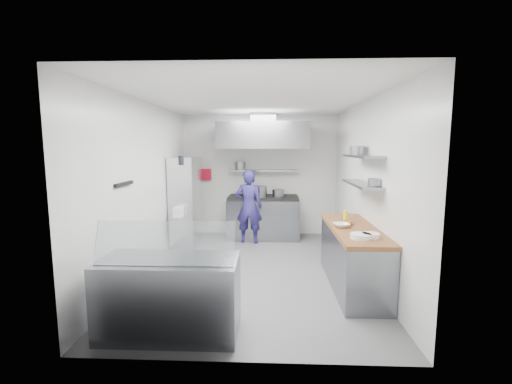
{
  "coord_description": "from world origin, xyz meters",
  "views": [
    {
      "loc": [
        0.26,
        -5.54,
        2.05
      ],
      "look_at": [
        0.0,
        0.6,
        1.25
      ],
      "focal_mm": 24.0,
      "sensor_mm": 36.0,
      "label": 1
    }
  ],
  "objects_px": {
    "wire_rack": "(186,201)",
    "gas_range": "(263,218)",
    "display_case": "(170,296)",
    "chef": "(249,207)"
  },
  "relations": [
    {
      "from": "gas_range",
      "to": "wire_rack",
      "type": "height_order",
      "value": "wire_rack"
    },
    {
      "from": "display_case",
      "to": "chef",
      "type": "bearing_deg",
      "value": 80.15
    },
    {
      "from": "wire_rack",
      "to": "gas_range",
      "type": "bearing_deg",
      "value": 19.59
    },
    {
      "from": "chef",
      "to": "wire_rack",
      "type": "height_order",
      "value": "wire_rack"
    },
    {
      "from": "gas_range",
      "to": "display_case",
      "type": "distance_m",
      "value": 4.21
    },
    {
      "from": "gas_range",
      "to": "display_case",
      "type": "relative_size",
      "value": 1.07
    },
    {
      "from": "chef",
      "to": "display_case",
      "type": "relative_size",
      "value": 1.05
    },
    {
      "from": "wire_rack",
      "to": "display_case",
      "type": "distance_m",
      "value": 3.62
    },
    {
      "from": "display_case",
      "to": "gas_range",
      "type": "bearing_deg",
      "value": 77.08
    },
    {
      "from": "wire_rack",
      "to": "display_case",
      "type": "height_order",
      "value": "wire_rack"
    }
  ]
}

